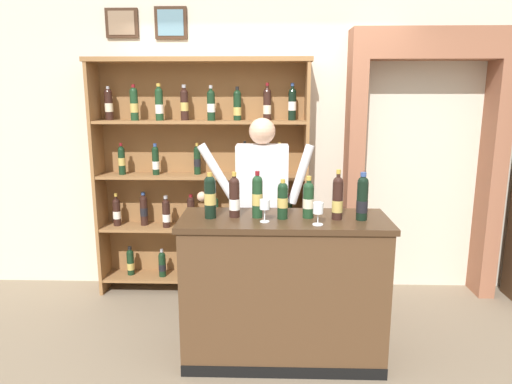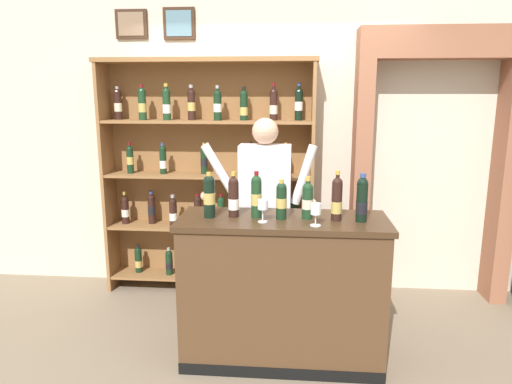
{
  "view_description": "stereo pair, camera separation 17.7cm",
  "coord_description": "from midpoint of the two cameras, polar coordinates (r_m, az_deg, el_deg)",
  "views": [
    {
      "loc": [
        0.07,
        -3.08,
        1.88
      ],
      "look_at": [
        -0.03,
        0.13,
        1.2
      ],
      "focal_mm": 32.8,
      "sensor_mm": 36.0,
      "label": 1
    },
    {
      "loc": [
        0.24,
        -3.07,
        1.88
      ],
      "look_at": [
        -0.03,
        0.13,
        1.2
      ],
      "focal_mm": 32.8,
      "sensor_mm": 36.0,
      "label": 2
    }
  ],
  "objects": [
    {
      "name": "ground_plane",
      "position": [
        3.61,
        1.79,
        -19.5
      ],
      "size": [
        14.0,
        14.0,
        0.02
      ],
      "primitive_type": "cube",
      "color": "#7A6B56"
    },
    {
      "name": "back_wall",
      "position": [
        4.49,
        2.91,
        8.04
      ],
      "size": [
        12.0,
        0.19,
        3.13
      ],
      "color": "beige",
      "rests_on": "ground"
    },
    {
      "name": "wine_shelf",
      "position": [
        4.38,
        -4.62,
        2.55
      ],
      "size": [
        1.98,
        0.33,
        2.18
      ],
      "color": "olive",
      "rests_on": "ground"
    },
    {
      "name": "archway_doorway",
      "position": [
        4.58,
        21.52,
        4.88
      ],
      "size": [
        1.4,
        0.45,
        2.42
      ],
      "color": "#935B42",
      "rests_on": "ground"
    },
    {
      "name": "tasting_counter",
      "position": [
        3.36,
        4.77,
        -11.84
      ],
      "size": [
        1.43,
        0.56,
        1.04
      ],
      "color": "#4C331E",
      "rests_on": "ground"
    },
    {
      "name": "shopkeeper",
      "position": [
        3.72,
        2.43,
        -0.88
      ],
      "size": [
        0.93,
        0.22,
        1.69
      ],
      "color": "#2D3347",
      "rests_on": "ground"
    },
    {
      "name": "tasting_bottle_rosso",
      "position": [
        3.17,
        -4.13,
        -0.4
      ],
      "size": [
        0.08,
        0.08,
        0.31
      ],
      "color": "black",
      "rests_on": "tasting_counter"
    },
    {
      "name": "tasting_bottle_vin_santo",
      "position": [
        3.18,
        -1.16,
        -0.59
      ],
      "size": [
        0.07,
        0.07,
        0.31
      ],
      "color": "black",
      "rests_on": "tasting_counter"
    },
    {
      "name": "tasting_bottle_brunello",
      "position": [
        3.16,
        1.65,
        -0.45
      ],
      "size": [
        0.07,
        0.07,
        0.32
      ],
      "color": "#19381E",
      "rests_on": "tasting_counter"
    },
    {
      "name": "tasting_bottle_bianco",
      "position": [
        3.13,
        4.74,
        -0.97
      ],
      "size": [
        0.07,
        0.07,
        0.27
      ],
      "color": "black",
      "rests_on": "tasting_counter"
    },
    {
      "name": "tasting_bottle_grappa",
      "position": [
        3.17,
        7.91,
        -0.92
      ],
      "size": [
        0.08,
        0.08,
        0.29
      ],
      "color": "#19381E",
      "rests_on": "tasting_counter"
    },
    {
      "name": "tasting_bottle_chianti",
      "position": [
        3.15,
        11.43,
        -0.85
      ],
      "size": [
        0.07,
        0.07,
        0.34
      ],
      "color": "black",
      "rests_on": "tasting_counter"
    },
    {
      "name": "tasting_bottle_super_tuscan",
      "position": [
        3.16,
        14.37,
        -0.88
      ],
      "size": [
        0.08,
        0.08,
        0.32
      ],
      "color": "black",
      "rests_on": "tasting_counter"
    },
    {
      "name": "wine_glass_right",
      "position": [
        3.01,
        8.99,
        -2.25
      ],
      "size": [
        0.07,
        0.07,
        0.15
      ],
      "color": "silver",
      "rests_on": "tasting_counter"
    },
    {
      "name": "wine_glass_center",
      "position": [
        3.06,
        2.49,
        -1.74
      ],
      "size": [
        0.07,
        0.07,
        0.15
      ],
      "color": "silver",
      "rests_on": "tasting_counter"
    }
  ]
}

